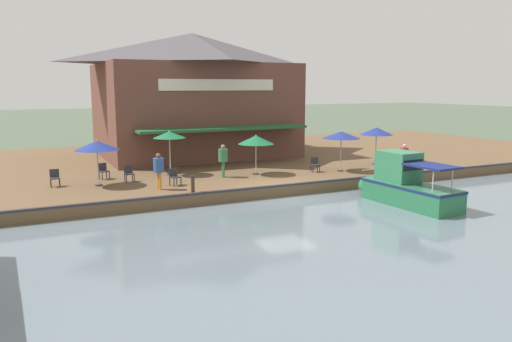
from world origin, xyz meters
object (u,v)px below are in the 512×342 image
cafe_chair_facing_river (129,172)px  patio_umbrella_mid_patio_right (169,135)px  cafe_chair_mid_patio (315,164)px  person_at_quay_edge (223,157)px  cafe_chair_under_first_umbrella (55,177)px  patio_umbrella_by_entrance (256,140)px  motorboat_fourth_along (402,186)px  cafe_chair_far_corner_seat (174,176)px  patio_umbrella_mid_patio_left (97,145)px  tree_downstream_bank (149,93)px  mooring_post (193,185)px  patio_umbrella_far_corner (341,135)px  person_mid_patio (159,167)px  cafe_chair_back_row_seat (104,170)px  patio_umbrella_back_row (377,131)px  person_near_entrance (404,155)px  waterfront_restaurant (193,94)px

cafe_chair_facing_river → patio_umbrella_mid_patio_right: bearing=111.6°
cafe_chair_facing_river → cafe_chair_mid_patio: bearing=81.2°
person_at_quay_edge → cafe_chair_under_first_umbrella: bearing=-98.1°
patio_umbrella_by_entrance → patio_umbrella_mid_patio_right: bearing=-113.1°
motorboat_fourth_along → cafe_chair_far_corner_seat: bearing=-123.9°
patio_umbrella_mid_patio_left → tree_downstream_bank: size_ratio=0.34×
mooring_post → patio_umbrella_mid_patio_left: bearing=-136.5°
patio_umbrella_far_corner → person_mid_patio: bearing=-86.7°
cafe_chair_back_row_seat → person_at_quay_edge: size_ratio=0.48×
patio_umbrella_back_row → cafe_chair_back_row_seat: size_ratio=2.79×
patio_umbrella_mid_patio_left → person_near_entrance: (3.50, 16.29, -0.99)m
person_near_entrance → cafe_chair_back_row_seat: bearing=-108.5°
person_near_entrance → tree_downstream_bank: size_ratio=0.24×
cafe_chair_back_row_seat → patio_umbrella_by_entrance: bearing=74.4°
person_mid_patio → person_at_quay_edge: person_at_quay_edge is taller
patio_umbrella_far_corner → cafe_chair_under_first_umbrella: size_ratio=2.76×
patio_umbrella_far_corner → cafe_chair_far_corner_seat: size_ratio=2.76×
cafe_chair_back_row_seat → mooring_post: (5.56, 3.09, -0.05)m
patio_umbrella_back_row → cafe_chair_under_first_umbrella: 18.85m
patio_umbrella_far_corner → person_near_entrance: patio_umbrella_far_corner is taller
cafe_chair_back_row_seat → waterfront_restaurant: bearing=134.2°
patio_umbrella_by_entrance → person_near_entrance: (3.08, 7.88, -0.92)m
cafe_chair_facing_river → patio_umbrella_mid_patio_left: bearing=-73.8°
patio_umbrella_back_row → patio_umbrella_mid_patio_right: bearing=-98.2°
patio_umbrella_far_corner → person_near_entrance: 3.72m
patio_umbrella_far_corner → tree_downstream_bank: tree_downstream_bank is taller
patio_umbrella_mid_patio_right → mooring_post: patio_umbrella_mid_patio_right is taller
waterfront_restaurant → patio_umbrella_far_corner: waterfront_restaurant is taller
person_mid_patio → patio_umbrella_by_entrance: bearing=106.5°
cafe_chair_facing_river → cafe_chair_under_first_umbrella: bearing=-94.6°
waterfront_restaurant → mooring_post: size_ratio=15.73×
patio_umbrella_far_corner → person_mid_patio: patio_umbrella_far_corner is taller
patio_umbrella_by_entrance → person_near_entrance: patio_umbrella_by_entrance is taller
patio_umbrella_mid_patio_right → cafe_chair_mid_patio: bearing=71.8°
patio_umbrella_by_entrance → patio_umbrella_far_corner: 5.02m
cafe_chair_under_first_umbrella → person_at_quay_edge: bearing=81.9°
cafe_chair_under_first_umbrella → tree_downstream_bank: (-11.81, 7.65, 3.86)m
patio_umbrella_by_entrance → tree_downstream_bank: bearing=-168.1°
waterfront_restaurant → patio_umbrella_mid_patio_right: 8.86m
waterfront_restaurant → person_near_entrance: waterfront_restaurant is taller
mooring_post → cafe_chair_under_first_umbrella: bearing=-129.2°
cafe_chair_mid_patio → cafe_chair_far_corner_seat: bearing=-87.3°
patio_umbrella_back_row → motorboat_fourth_along: 8.58m
patio_umbrella_mid_patio_right → person_mid_patio: 4.12m
patio_umbrella_back_row → cafe_chair_facing_river: 15.31m
patio_umbrella_mid_patio_right → cafe_chair_mid_patio: (2.57, 7.79, -1.75)m
cafe_chair_mid_patio → cafe_chair_facing_river: size_ratio=1.00×
cafe_chair_under_first_umbrella → motorboat_fourth_along: bearing=59.9°
patio_umbrella_back_row → cafe_chair_back_row_seat: (-2.18, -16.27, -1.62)m
cafe_chair_back_row_seat → person_mid_patio: size_ratio=0.49×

